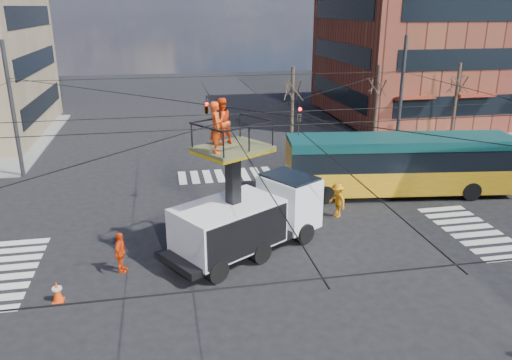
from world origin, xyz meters
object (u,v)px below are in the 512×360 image
object	(u,v)px
traffic_cone	(57,291)
worker_ground	(120,253)
flagger	(337,200)
utility_truck	(248,203)
city_bus	(399,164)

from	to	relation	value
traffic_cone	worker_ground	size ratio (longest dim) A/B	0.47
traffic_cone	flagger	distance (m)	13.11
utility_truck	city_bus	world-z (taller)	utility_truck
city_bus	flagger	xyz separation A→B (m)	(-4.28, -2.38, -0.87)
utility_truck	traffic_cone	distance (m)	7.83
worker_ground	flagger	world-z (taller)	flagger
traffic_cone	worker_ground	world-z (taller)	worker_ground
utility_truck	worker_ground	distance (m)	5.37
flagger	utility_truck	bearing A→B (deg)	-80.07
flagger	worker_ground	bearing A→B (deg)	-89.04
traffic_cone	worker_ground	bearing A→B (deg)	39.10
traffic_cone	worker_ground	xyz separation A→B (m)	(2.06, 1.67, 0.44)
utility_truck	city_bus	size ratio (longest dim) A/B	0.58
utility_truck	traffic_cone	size ratio (longest dim) A/B	9.35
utility_truck	flagger	distance (m)	5.63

